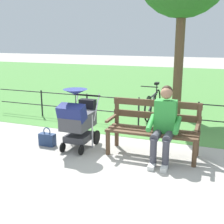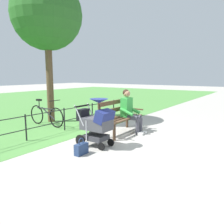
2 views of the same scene
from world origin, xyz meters
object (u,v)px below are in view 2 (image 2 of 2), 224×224
(stroller, at_px, (97,122))
(tree_near_bench, at_px, (47,15))
(handbag, at_px, (81,149))
(bicycle, at_px, (46,115))
(park_bench, at_px, (119,115))
(person_on_bench, at_px, (130,110))

(stroller, height_order, tree_near_bench, tree_near_bench)
(stroller, xyz_separation_m, tree_near_bench, (-1.33, -3.17, 3.10))
(handbag, xyz_separation_m, tree_near_bench, (-1.97, -3.25, 3.57))
(handbag, height_order, bicycle, bicycle)
(tree_near_bench, xyz_separation_m, bicycle, (0.55, 0.39, -3.33))
(park_bench, xyz_separation_m, stroller, (1.37, 0.25, 0.07))
(park_bench, bearing_deg, handbag, 9.29)
(handbag, relative_size, bicycle, 0.22)
(stroller, relative_size, tree_near_bench, 0.23)
(person_on_bench, bearing_deg, bicycle, -73.39)
(park_bench, height_order, person_on_bench, person_on_bench)
(handbag, relative_size, tree_near_bench, 0.08)
(person_on_bench, xyz_separation_m, stroller, (1.60, 0.03, -0.08))
(person_on_bench, xyz_separation_m, tree_near_bench, (0.27, -3.14, 3.02))
(bicycle, bearing_deg, park_bench, 103.27)
(stroller, height_order, handbag, stroller)
(person_on_bench, distance_m, stroller, 1.60)
(person_on_bench, bearing_deg, tree_near_bench, -85.08)
(tree_near_bench, distance_m, bicycle, 3.40)
(person_on_bench, height_order, tree_near_bench, tree_near_bench)
(person_on_bench, height_order, bicycle, person_on_bench)
(park_bench, distance_m, bicycle, 2.60)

